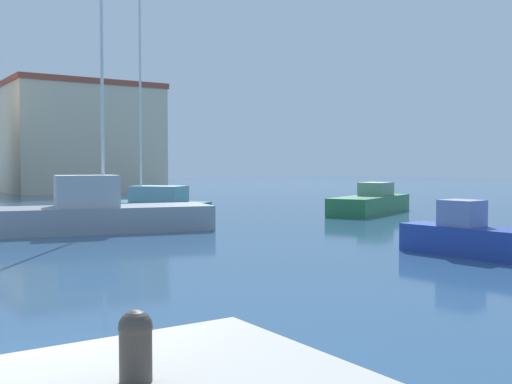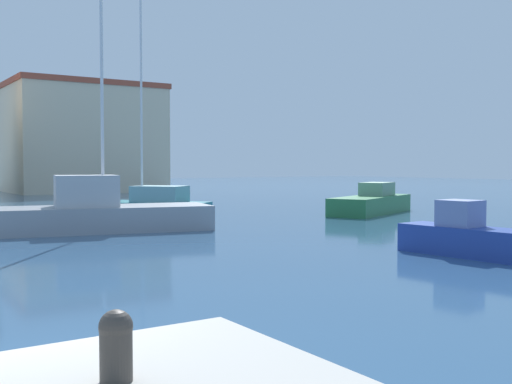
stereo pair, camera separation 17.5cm
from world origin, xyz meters
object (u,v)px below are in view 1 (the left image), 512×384
(sailboat_teal_far_left, at_px, (146,202))
(sailboat_grey_distant_east, at_px, (100,212))
(motorboat_blue_distant_north, at_px, (472,237))
(motorboat_green_outer_mooring, at_px, (371,203))
(mooring_bollard, at_px, (136,343))

(sailboat_teal_far_left, relative_size, sailboat_grey_distant_east, 0.87)
(motorboat_blue_distant_north, xyz_separation_m, sailboat_grey_distant_east, (-6.35, 11.92, 0.22))
(motorboat_blue_distant_north, bearing_deg, motorboat_green_outer_mooring, 56.01)
(motorboat_blue_distant_north, relative_size, sailboat_grey_distant_east, 0.32)
(motorboat_blue_distant_north, bearing_deg, mooring_bollard, -152.63)
(mooring_bollard, height_order, sailboat_teal_far_left, sailboat_teal_far_left)
(mooring_bollard, bearing_deg, motorboat_blue_distant_north, 27.37)
(sailboat_teal_far_left, distance_m, motorboat_blue_distant_north, 19.72)
(mooring_bollard, xyz_separation_m, sailboat_teal_far_left, (11.65, 26.25, -0.66))
(motorboat_blue_distant_north, xyz_separation_m, motorboat_green_outer_mooring, (8.44, 12.52, 0.03))
(motorboat_green_outer_mooring, bearing_deg, mooring_bollard, -137.90)
(sailboat_grey_distant_east, bearing_deg, mooring_bollard, -108.90)
(sailboat_teal_far_left, distance_m, sailboat_grey_distant_east, 9.42)
(motorboat_blue_distant_north, distance_m, sailboat_grey_distant_east, 13.51)
(mooring_bollard, xyz_separation_m, sailboat_grey_distant_east, (6.33, 18.48, -0.47))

